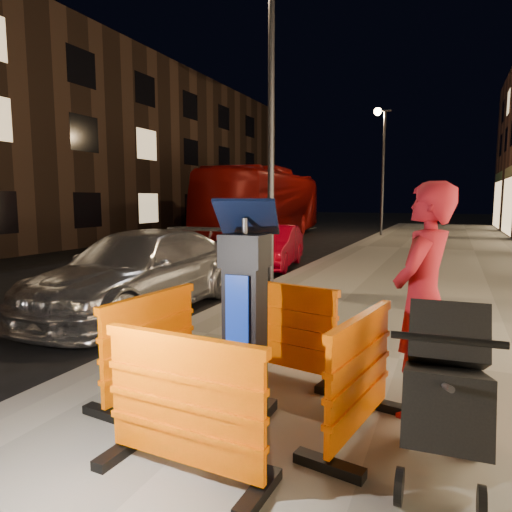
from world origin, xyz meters
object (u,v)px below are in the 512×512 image
at_px(barrier_front, 184,406).
at_px(bus_doubledecker, 266,238).
at_px(barrier_bldgside, 360,376).
at_px(car_silver, 141,311).
at_px(barrier_kerbside, 151,345).
at_px(car_red, 271,268).
at_px(parking_kiosk, 245,315).
at_px(stroller, 444,396).
at_px(man, 423,300).
at_px(barrier_back, 284,329).

bearing_deg(barrier_front, bus_doubledecker, 113.48).
distance_m(barrier_bldgside, car_silver, 5.37).
xyz_separation_m(barrier_kerbside, car_silver, (-2.47, 3.05, -0.62)).
bearing_deg(car_red, parking_kiosk, -79.02).
bearing_deg(stroller, bus_doubledecker, 112.03).
distance_m(barrier_kerbside, man, 2.42).
bearing_deg(barrier_bldgside, car_silver, 65.13).
relative_size(barrier_front, barrier_kerbside, 1.00).
height_order(barrier_front, stroller, stroller).
relative_size(barrier_bldgside, car_silver, 0.25).
bearing_deg(man, barrier_bldgside, -16.48).
relative_size(car_red, stroller, 3.31).
xyz_separation_m(parking_kiosk, stroller, (1.54, -0.31, -0.30)).
distance_m(car_silver, bus_doubledecker, 15.26).
xyz_separation_m(barrier_back, stroller, (1.54, -1.26, 0.08)).
distance_m(barrier_kerbside, stroller, 2.51).
xyz_separation_m(barrier_back, car_red, (-3.14, 7.67, -0.62)).
bearing_deg(stroller, car_red, 114.46).
height_order(car_red, man, man).
bearing_deg(bus_doubledecker, barrier_front, -74.87).
height_order(parking_kiosk, barrier_front, parking_kiosk).
distance_m(man, stroller, 1.01).
height_order(barrier_kerbside, man, man).
bearing_deg(barrier_bldgside, barrier_front, 145.02).
distance_m(barrier_front, car_red, 10.09).
bearing_deg(barrier_kerbside, car_red, 20.25).
bearing_deg(parking_kiosk, stroller, -3.18).
height_order(barrier_bldgside, man, man).
xyz_separation_m(bus_doubledecker, stroller, (8.56, -18.18, 0.70)).
relative_size(bus_doubledecker, stroller, 11.06).
distance_m(barrier_back, car_silver, 4.06).
height_order(barrier_front, man, man).
distance_m(car_silver, car_red, 5.58).
distance_m(barrier_kerbside, car_red, 8.92).
xyz_separation_m(car_red, bus_doubledecker, (-3.89, 9.26, 0.00)).
xyz_separation_m(barrier_front, bus_doubledecker, (-7.02, 18.83, -0.62)).
distance_m(parking_kiosk, barrier_bldgside, 1.02).
relative_size(parking_kiosk, car_red, 0.47).
bearing_deg(parking_kiosk, barrier_back, 98.02).
bearing_deg(stroller, barrier_bldgside, 149.48).
bearing_deg(bus_doubledecker, stroller, -70.11).
relative_size(man, stroller, 1.77).
bearing_deg(car_silver, barrier_front, -49.47).
bearing_deg(barrier_kerbside, barrier_front, -128.98).
relative_size(barrier_kerbside, car_red, 0.33).
xyz_separation_m(car_silver, man, (4.76, -2.46, 1.12)).
relative_size(barrier_back, car_silver, 0.25).
bearing_deg(barrier_front, barrier_back, 93.02).
distance_m(parking_kiosk, stroller, 1.60).
height_order(parking_kiosk, barrier_kerbside, parking_kiosk).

